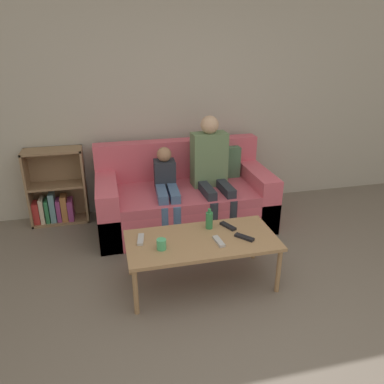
{
  "coord_description": "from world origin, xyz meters",
  "views": [
    {
      "loc": [
        -0.89,
        -1.65,
        2.02
      ],
      "look_at": [
        -0.14,
        1.53,
        0.64
      ],
      "focal_mm": 35.0,
      "sensor_mm": 36.0,
      "label": 1
    }
  ],
  "objects": [
    {
      "name": "tv_remote_3",
      "position": [
        -0.06,
        0.9,
        0.45
      ],
      "size": [
        0.06,
        0.17,
        0.02
      ],
      "rotation": [
        0.0,
        0.0,
        0.09
      ],
      "color": "#B7B7BC",
      "rests_on": "coffee_table"
    },
    {
      "name": "person_child",
      "position": [
        -0.31,
        1.96,
        0.53
      ],
      "size": [
        0.26,
        0.65,
        0.92
      ],
      "rotation": [
        0.0,
        0.0,
        -0.06
      ],
      "color": "#476693",
      "rests_on": "ground_plane"
    },
    {
      "name": "ground_plane",
      "position": [
        0.0,
        0.0,
        0.0
      ],
      "size": [
        22.0,
        22.0,
        0.0
      ],
      "primitive_type": "plane",
      "color": "#70665B"
    },
    {
      "name": "coffee_table",
      "position": [
        -0.18,
        0.98,
        0.4
      ],
      "size": [
        1.26,
        0.61,
        0.44
      ],
      "color": "#A87F56",
      "rests_on": "ground_plane"
    },
    {
      "name": "wall_back",
      "position": [
        0.0,
        2.68,
        1.3
      ],
      "size": [
        12.0,
        0.06,
        2.6
      ],
      "color": "#B7B2A8",
      "rests_on": "ground_plane"
    },
    {
      "name": "cup_near",
      "position": [
        -0.53,
        0.91,
        0.48
      ],
      "size": [
        0.08,
        0.08,
        0.09
      ],
      "color": "#4CB77A",
      "rests_on": "coffee_table"
    },
    {
      "name": "tv_remote_0",
      "position": [
        0.17,
        0.91,
        0.45
      ],
      "size": [
        0.15,
        0.16,
        0.02
      ],
      "rotation": [
        0.0,
        0.0,
        0.7
      ],
      "color": "black",
      "rests_on": "coffee_table"
    },
    {
      "name": "couch",
      "position": [
        -0.08,
        2.12,
        0.3
      ],
      "size": [
        1.9,
        0.93,
        0.9
      ],
      "color": "#DB5B70",
      "rests_on": "ground_plane"
    },
    {
      "name": "bottle",
      "position": [
        -0.07,
        1.16,
        0.52
      ],
      "size": [
        0.06,
        0.06,
        0.19
      ],
      "color": "#33844C",
      "rests_on": "coffee_table"
    },
    {
      "name": "person_adult",
      "position": [
        0.2,
        2.04,
        0.71
      ],
      "size": [
        0.39,
        0.65,
        1.23
      ],
      "rotation": [
        0.0,
        0.0,
        0.04
      ],
      "color": "#282D38",
      "rests_on": "ground_plane"
    },
    {
      "name": "tv_remote_1",
      "position": [
        -0.68,
        1.08,
        0.45
      ],
      "size": [
        0.08,
        0.18,
        0.02
      ],
      "rotation": [
        0.0,
        0.0,
        -0.17
      ],
      "color": "#B7B7BC",
      "rests_on": "coffee_table"
    },
    {
      "name": "bookshelf",
      "position": [
        -1.5,
        2.53,
        0.34
      ],
      "size": [
        0.63,
        0.28,
        0.86
      ],
      "color": "#8E7051",
      "rests_on": "ground_plane"
    },
    {
      "name": "tv_remote_2",
      "position": [
        0.1,
        1.13,
        0.45
      ],
      "size": [
        0.12,
        0.17,
        0.02
      ],
      "rotation": [
        0.0,
        0.0,
        0.44
      ],
      "color": "black",
      "rests_on": "coffee_table"
    }
  ]
}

